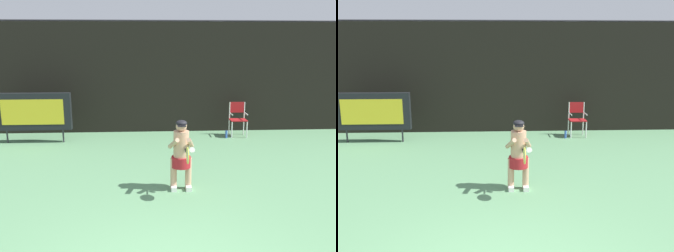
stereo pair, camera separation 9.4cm
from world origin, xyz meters
TOP-DOWN VIEW (x-y plane):
  - backdrop_screen at (0.00, 8.50)m, footprint 18.00×0.12m
  - scoreboard at (-3.54, 7.22)m, footprint 2.20×0.21m
  - umpire_chair at (2.71, 7.71)m, footprint 0.52×0.44m
  - water_bottle at (2.29, 7.44)m, footprint 0.07×0.07m
  - tennis_player at (0.49, 3.42)m, footprint 0.53×0.61m
  - tennis_racket at (0.56, 2.89)m, footprint 0.03×0.60m

SIDE VIEW (x-z plane):
  - water_bottle at x=2.29m, z-range -0.01..0.26m
  - umpire_chair at x=2.71m, z-range 0.08..1.16m
  - tennis_player at x=0.49m, z-range 0.06..1.49m
  - tennis_racket at x=0.56m, z-range 0.73..1.04m
  - scoreboard at x=-3.54m, z-range 0.20..1.70m
  - backdrop_screen at x=0.00m, z-range -0.02..3.64m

